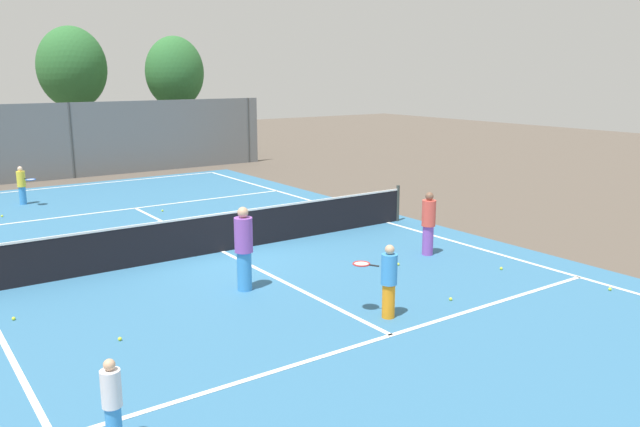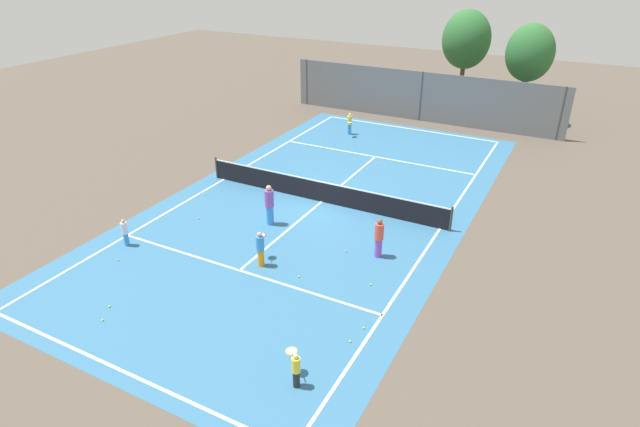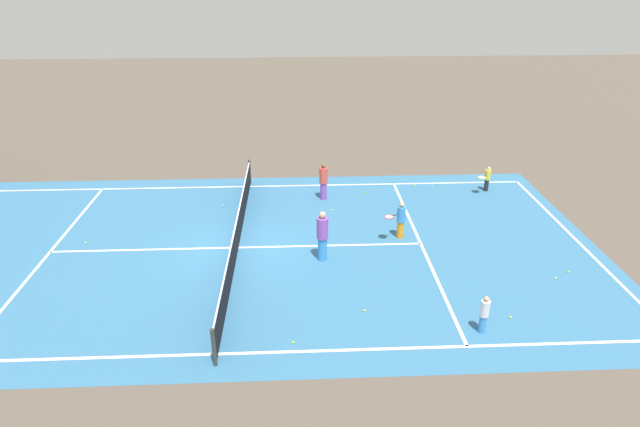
{
  "view_description": "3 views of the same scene",
  "coord_description": "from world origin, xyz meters",
  "px_view_note": "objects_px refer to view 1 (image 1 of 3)",
  "views": [
    {
      "loc": [
        -6.85,
        -14.0,
        4.41
      ],
      "look_at": [
        1.14,
        -2.65,
        1.32
      ],
      "focal_mm": 35.59,
      "sensor_mm": 36.0,
      "label": 1
    },
    {
      "loc": [
        9.92,
        -19.08,
        10.45
      ],
      "look_at": [
        1.05,
        -2.16,
        0.63
      ],
      "focal_mm": 29.49,
      "sensor_mm": 36.0,
      "label": 2
    },
    {
      "loc": [
        -16.12,
        -2.1,
        9.0
      ],
      "look_at": [
        1.31,
        -2.91,
        0.63
      ],
      "focal_mm": 29.66,
      "sensor_mm": 36.0,
      "label": 3
    }
  ],
  "objects_px": {
    "player_0": "(22,185)",
    "player_2": "(244,248)",
    "tennis_ball_3": "(2,216)",
    "tennis_ball_7": "(398,264)",
    "player_1": "(112,402)",
    "tennis_ball_6": "(610,289)",
    "tennis_ball_10": "(14,319)",
    "tennis_ball_9": "(120,339)",
    "player_4": "(388,280)",
    "tennis_ball_13": "(162,211)",
    "tennis_ball_2": "(451,299)",
    "tennis_ball_12": "(501,268)",
    "tennis_ball_11": "(315,225)",
    "player_5": "(428,223)"
  },
  "relations": [
    {
      "from": "tennis_ball_13",
      "to": "player_1",
      "type": "bearing_deg",
      "value": -113.88
    },
    {
      "from": "tennis_ball_13",
      "to": "tennis_ball_2",
      "type": "bearing_deg",
      "value": -82.09
    },
    {
      "from": "tennis_ball_2",
      "to": "tennis_ball_7",
      "type": "xyz_separation_m",
      "value": [
        0.73,
        2.34,
        0.0
      ]
    },
    {
      "from": "tennis_ball_9",
      "to": "tennis_ball_3",
      "type": "bearing_deg",
      "value": 89.89
    },
    {
      "from": "player_1",
      "to": "tennis_ball_13",
      "type": "height_order",
      "value": "player_1"
    },
    {
      "from": "player_5",
      "to": "tennis_ball_12",
      "type": "distance_m",
      "value": 2.09
    },
    {
      "from": "player_1",
      "to": "tennis_ball_6",
      "type": "bearing_deg",
      "value": -1.81
    },
    {
      "from": "tennis_ball_10",
      "to": "tennis_ball_13",
      "type": "height_order",
      "value": "same"
    },
    {
      "from": "tennis_ball_2",
      "to": "tennis_ball_11",
      "type": "xyz_separation_m",
      "value": [
        1.39,
        6.71,
        0.0
      ]
    },
    {
      "from": "player_4",
      "to": "tennis_ball_9",
      "type": "relative_size",
      "value": 21.02
    },
    {
      "from": "tennis_ball_11",
      "to": "player_4",
      "type": "bearing_deg",
      "value": -114.33
    },
    {
      "from": "player_4",
      "to": "tennis_ball_7",
      "type": "xyz_separation_m",
      "value": [
        2.34,
        2.28,
        -0.69
      ]
    },
    {
      "from": "tennis_ball_12",
      "to": "player_2",
      "type": "bearing_deg",
      "value": 158.37
    },
    {
      "from": "player_4",
      "to": "player_5",
      "type": "xyz_separation_m",
      "value": [
        3.54,
        2.55,
        0.09
      ]
    },
    {
      "from": "player_1",
      "to": "tennis_ball_2",
      "type": "distance_m",
      "value": 7.14
    },
    {
      "from": "tennis_ball_12",
      "to": "tennis_ball_13",
      "type": "xyz_separation_m",
      "value": [
        -3.99,
        10.44,
        0.0
      ]
    },
    {
      "from": "tennis_ball_3",
      "to": "player_2",
      "type": "bearing_deg",
      "value": -74.28
    },
    {
      "from": "player_5",
      "to": "tennis_ball_3",
      "type": "relative_size",
      "value": 23.89
    },
    {
      "from": "player_2",
      "to": "tennis_ball_6",
      "type": "xyz_separation_m",
      "value": [
        6.16,
        -4.4,
        -0.87
      ]
    },
    {
      "from": "tennis_ball_9",
      "to": "tennis_ball_13",
      "type": "distance_m",
      "value": 10.32
    },
    {
      "from": "player_4",
      "to": "tennis_ball_6",
      "type": "xyz_separation_m",
      "value": [
        4.74,
        -1.56,
        -0.69
      ]
    },
    {
      "from": "tennis_ball_7",
      "to": "player_1",
      "type": "bearing_deg",
      "value": -155.59
    },
    {
      "from": "player_0",
      "to": "player_2",
      "type": "relative_size",
      "value": 0.74
    },
    {
      "from": "player_1",
      "to": "tennis_ball_3",
      "type": "xyz_separation_m",
      "value": [
        1.06,
        14.48,
        -0.55
      ]
    },
    {
      "from": "tennis_ball_12",
      "to": "player_0",
      "type": "bearing_deg",
      "value": 117.47
    },
    {
      "from": "tennis_ball_13",
      "to": "player_4",
      "type": "bearing_deg",
      "value": -90.29
    },
    {
      "from": "player_1",
      "to": "player_5",
      "type": "relative_size",
      "value": 0.72
    },
    {
      "from": "player_0",
      "to": "tennis_ball_6",
      "type": "bearing_deg",
      "value": -63.8
    },
    {
      "from": "player_0",
      "to": "player_1",
      "type": "bearing_deg",
      "value": -97.12
    },
    {
      "from": "tennis_ball_9",
      "to": "player_2",
      "type": "bearing_deg",
      "value": 19.5
    },
    {
      "from": "player_0",
      "to": "player_1",
      "type": "height_order",
      "value": "player_0"
    },
    {
      "from": "player_0",
      "to": "tennis_ball_7",
      "type": "xyz_separation_m",
      "value": [
        5.72,
        -12.69,
        -0.65
      ]
    },
    {
      "from": "tennis_ball_6",
      "to": "tennis_ball_13",
      "type": "xyz_separation_m",
      "value": [
        -4.69,
        12.67,
        0.0
      ]
    },
    {
      "from": "tennis_ball_2",
      "to": "tennis_ball_3",
      "type": "relative_size",
      "value": 1.0
    },
    {
      "from": "tennis_ball_2",
      "to": "tennis_ball_12",
      "type": "relative_size",
      "value": 1.0
    },
    {
      "from": "player_5",
      "to": "tennis_ball_3",
      "type": "distance_m",
      "value": 13.32
    },
    {
      "from": "tennis_ball_3",
      "to": "tennis_ball_12",
      "type": "distance_m",
      "value": 15.11
    },
    {
      "from": "tennis_ball_13",
      "to": "tennis_ball_10",
      "type": "bearing_deg",
      "value": -128.06
    },
    {
      "from": "tennis_ball_10",
      "to": "tennis_ball_7",
      "type": "bearing_deg",
      "value": -10.85
    },
    {
      "from": "tennis_ball_3",
      "to": "tennis_ball_7",
      "type": "xyz_separation_m",
      "value": [
        6.68,
        -10.97,
        0.0
      ]
    },
    {
      "from": "tennis_ball_9",
      "to": "tennis_ball_13",
      "type": "height_order",
      "value": "same"
    },
    {
      "from": "player_4",
      "to": "tennis_ball_13",
      "type": "relative_size",
      "value": 21.02
    },
    {
      "from": "tennis_ball_12",
      "to": "player_4",
      "type": "bearing_deg",
      "value": -170.52
    },
    {
      "from": "player_2",
      "to": "tennis_ball_10",
      "type": "height_order",
      "value": "player_2"
    },
    {
      "from": "player_0",
      "to": "player_5",
      "type": "xyz_separation_m",
      "value": [
        6.93,
        -12.43,
        0.12
      ]
    },
    {
      "from": "player_2",
      "to": "tennis_ball_3",
      "type": "xyz_separation_m",
      "value": [
        -2.93,
        10.41,
        -0.87
      ]
    },
    {
      "from": "player_0",
      "to": "tennis_ball_2",
      "type": "bearing_deg",
      "value": -71.61
    },
    {
      "from": "tennis_ball_2",
      "to": "tennis_ball_12",
      "type": "distance_m",
      "value": 2.54
    },
    {
      "from": "tennis_ball_13",
      "to": "tennis_ball_6",
      "type": "bearing_deg",
      "value": -69.71
    },
    {
      "from": "tennis_ball_7",
      "to": "tennis_ball_10",
      "type": "relative_size",
      "value": 1.0
    }
  ]
}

